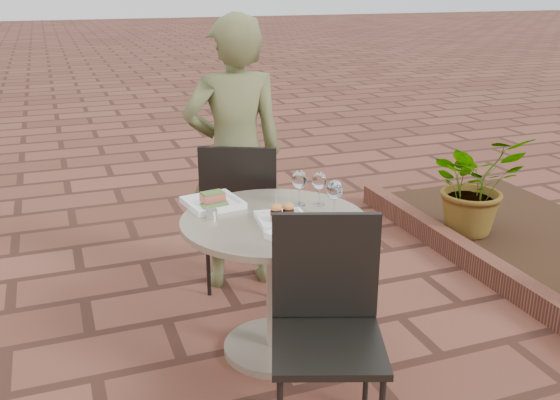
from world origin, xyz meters
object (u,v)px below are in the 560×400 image
object	(u,v)px
chair_far	(241,205)
diner	(235,156)
chair_near	(327,311)
plate_salmon	(213,202)
cafe_table	(274,265)
plate_tuna	(306,235)
plate_sliders	(282,217)

from	to	relation	value
chair_far	diner	bearing A→B (deg)	-69.08
chair_near	plate_salmon	world-z (taller)	chair_near
cafe_table	plate_tuna	xyz separation A→B (m)	(0.05, -0.28, 0.26)
chair_near	plate_sliders	xyz separation A→B (m)	(0.01, 0.54, 0.21)
cafe_table	diner	bearing A→B (deg)	86.52
plate_salmon	plate_tuna	size ratio (longest dim) A/B	0.85
chair_near	plate_tuna	xyz separation A→B (m)	(0.04, 0.33, 0.20)
plate_salmon	plate_sliders	world-z (taller)	plate_sliders
chair_far	plate_sliders	size ratio (longest dim) A/B	3.66
plate_tuna	diner	bearing A→B (deg)	90.00
chair_far	chair_near	world-z (taller)	same
cafe_table	plate_salmon	xyz separation A→B (m)	(-0.23, 0.28, 0.27)
chair_near	plate_tuna	bearing A→B (deg)	102.17
plate_salmon	plate_tuna	distance (m)	0.62
diner	plate_salmon	xyz separation A→B (m)	(-0.28, -0.55, -0.07)
plate_salmon	chair_far	bearing A→B (deg)	57.81
chair_far	plate_sliders	xyz separation A→B (m)	(-0.03, -0.77, 0.21)
chair_far	plate_salmon	distance (m)	0.55
chair_near	diner	world-z (taller)	diner
chair_far	chair_near	bearing A→B (deg)	112.21
chair_near	diner	size ratio (longest dim) A/B	0.57
chair_far	plate_tuna	xyz separation A→B (m)	(0.01, -0.99, 0.20)
chair_far	chair_near	xyz separation A→B (m)	(-0.04, -1.32, 0.00)
cafe_table	plate_salmon	bearing A→B (deg)	129.53
chair_near	plate_sliders	size ratio (longest dim) A/B	3.66
plate_sliders	plate_tuna	bearing A→B (deg)	-81.87
chair_near	plate_tuna	size ratio (longest dim) A/B	2.63
plate_salmon	chair_near	bearing A→B (deg)	-75.09
diner	chair_near	bearing A→B (deg)	92.29
chair_near	diner	distance (m)	1.46
chair_far	plate_tuna	size ratio (longest dim) A/B	2.63
cafe_table	chair_near	size ratio (longest dim) A/B	0.97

